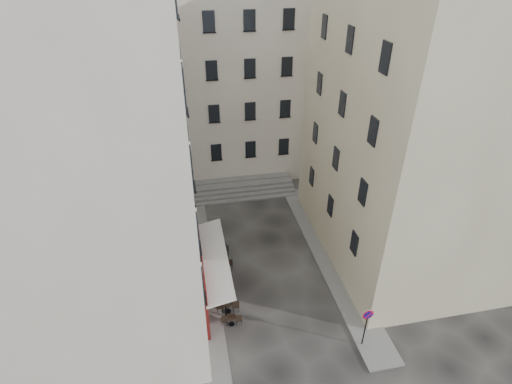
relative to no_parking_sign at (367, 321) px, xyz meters
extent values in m
plane|color=black|center=(-3.81, 4.34, -1.94)|extent=(90.00, 90.00, 0.00)
cube|color=slate|center=(-8.31, 8.34, -1.88)|extent=(2.00, 22.00, 0.12)
cube|color=slate|center=(0.69, 7.34, -1.88)|extent=(2.00, 18.00, 0.12)
cube|color=beige|center=(-14.31, 7.34, 8.06)|extent=(12.00, 16.00, 20.00)
cube|color=tan|center=(6.69, 7.84, 7.06)|extent=(12.00, 14.00, 18.00)
cube|color=beige|center=(-4.81, 23.34, 7.06)|extent=(18.00, 10.00, 18.00)
cube|color=#470A0E|center=(-8.23, 5.34, -0.19)|extent=(0.25, 7.00, 3.50)
cube|color=black|center=(-8.19, 5.34, -0.54)|extent=(0.06, 3.85, 2.00)
cube|color=white|center=(-7.41, 5.34, 1.01)|extent=(1.58, 7.30, 0.41)
cube|color=slate|center=(-3.81, 16.24, -1.84)|extent=(9.00, 1.80, 0.20)
cube|color=slate|center=(-3.81, 16.69, -1.64)|extent=(9.00, 1.80, 0.20)
cube|color=slate|center=(-3.81, 17.14, -1.44)|extent=(9.00, 1.80, 0.20)
cube|color=slate|center=(-3.81, 17.59, -1.24)|extent=(9.00, 1.80, 0.20)
cylinder|color=black|center=(-7.06, 3.34, -1.49)|extent=(0.10, 0.10, 0.90)
sphere|color=black|center=(-7.06, 3.34, -1.02)|extent=(0.12, 0.12, 0.12)
cylinder|color=black|center=(-7.06, 6.84, -1.49)|extent=(0.10, 0.10, 0.90)
sphere|color=black|center=(-7.06, 6.84, -1.02)|extent=(0.12, 0.12, 0.12)
cylinder|color=black|center=(-7.06, 10.34, -1.49)|extent=(0.10, 0.10, 0.90)
sphere|color=black|center=(-7.06, 10.34, -1.02)|extent=(0.12, 0.12, 0.12)
cylinder|color=black|center=(0.00, 0.01, -0.59)|extent=(0.07, 0.07, 2.70)
cylinder|color=red|center=(0.00, 0.00, 0.49)|extent=(0.63, 0.05, 0.63)
cylinder|color=navy|center=(0.00, -0.02, 0.49)|extent=(0.45, 0.05, 0.45)
cube|color=red|center=(0.00, -0.05, 0.49)|extent=(0.37, 0.04, 0.37)
cylinder|color=black|center=(-6.82, 2.75, -1.88)|extent=(0.33, 0.33, 0.02)
cylinder|color=black|center=(-6.82, 2.75, -1.57)|extent=(0.05, 0.05, 0.64)
cylinder|color=black|center=(-6.82, 2.75, -1.28)|extent=(0.55, 0.55, 0.04)
cube|color=black|center=(-6.41, 2.75, -1.53)|extent=(0.35, 0.35, 0.83)
cube|color=black|center=(-7.23, 2.84, -1.53)|extent=(0.35, 0.35, 0.83)
cylinder|color=black|center=(-6.91, 3.73, -1.87)|extent=(0.37, 0.37, 0.02)
cylinder|color=black|center=(-6.91, 3.73, -1.53)|extent=(0.05, 0.05, 0.73)
cylinder|color=black|center=(-6.91, 3.73, -1.19)|extent=(0.62, 0.62, 0.04)
cube|color=black|center=(-6.44, 3.73, -1.47)|extent=(0.39, 0.39, 0.93)
cube|color=black|center=(-7.37, 3.83, -1.47)|extent=(0.39, 0.39, 0.93)
cylinder|color=black|center=(-7.17, 6.09, -1.87)|extent=(0.37, 0.37, 0.02)
cylinder|color=black|center=(-7.17, 6.09, -1.53)|extent=(0.05, 0.05, 0.72)
cylinder|color=black|center=(-7.17, 6.09, -1.20)|extent=(0.62, 0.62, 0.04)
cube|color=black|center=(-6.71, 6.09, -1.48)|extent=(0.39, 0.39, 0.93)
cube|color=black|center=(-7.64, 6.19, -1.48)|extent=(0.39, 0.39, 0.93)
cylinder|color=black|center=(-6.72, 7.46, -1.87)|extent=(0.35, 0.35, 0.02)
cylinder|color=black|center=(-6.72, 7.46, -1.55)|extent=(0.05, 0.05, 0.68)
cylinder|color=black|center=(-6.72, 7.46, -1.24)|extent=(0.58, 0.58, 0.04)
cube|color=black|center=(-6.28, 7.46, -1.50)|extent=(0.37, 0.37, 0.88)
cube|color=black|center=(-7.15, 7.56, -1.50)|extent=(0.37, 0.37, 0.88)
cylinder|color=black|center=(-6.72, 9.02, -1.88)|extent=(0.32, 0.32, 0.02)
cylinder|color=black|center=(-6.72, 9.02, -1.59)|extent=(0.04, 0.04, 0.62)
cylinder|color=black|center=(-6.72, 9.02, -1.30)|extent=(0.53, 0.53, 0.04)
cube|color=black|center=(-6.32, 9.02, -1.54)|extent=(0.34, 0.34, 0.80)
cube|color=black|center=(-7.12, 9.11, -1.54)|extent=(0.34, 0.34, 0.80)
imported|color=#232228|center=(-6.50, 8.22, -1.06)|extent=(0.70, 0.51, 1.77)
camera|label=1|loc=(-8.46, -12.79, 16.82)|focal=28.00mm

